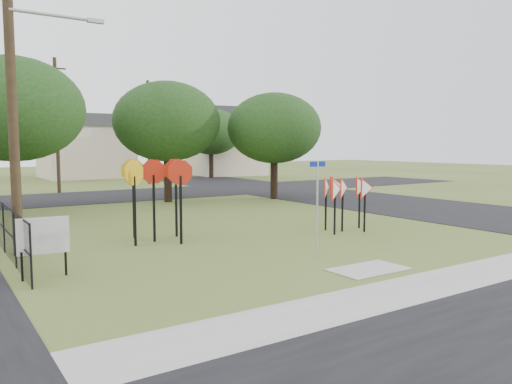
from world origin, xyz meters
TOP-DOWN VIEW (x-y plane):
  - ground at (0.00, 0.00)m, footprint 140.00×140.00m
  - sidewalk at (0.00, -4.20)m, footprint 30.00×1.60m
  - planting_strip at (0.00, -5.40)m, footprint 30.00×0.80m
  - street_right at (12.00, 10.00)m, footprint 8.00×50.00m
  - street_far at (0.00, 20.00)m, footprint 60.00×8.00m
  - curb_pad at (0.00, -2.40)m, footprint 2.00×1.20m
  - street_name_sign at (-0.29, -0.66)m, footprint 0.57×0.06m
  - stop_sign_cluster at (-3.09, 4.31)m, footprint 2.59×2.17m
  - yield_sign_cluster at (3.60, 2.34)m, footprint 2.66×1.48m
  - info_board at (-7.17, 1.36)m, footprint 1.19×0.13m
  - utility_pole_main at (-7.24, 4.50)m, footprint 3.55×0.33m
  - far_pole_a at (-2.00, 24.00)m, footprint 1.40×0.24m
  - far_pole_b at (6.00, 28.00)m, footprint 1.40×0.24m
  - house_mid at (4.00, 40.00)m, footprint 8.40×8.40m
  - house_right at (18.00, 36.00)m, footprint 8.30×8.30m
  - tree_near_left at (-6.00, 14.00)m, footprint 6.40×6.40m
  - tree_near_mid at (2.00, 15.00)m, footprint 6.00×6.00m
  - tree_near_right at (8.00, 13.00)m, footprint 5.60×5.60m
  - tree_far_right at (14.00, 32.00)m, footprint 6.00×6.00m

SIDE VIEW (x-z plane):
  - ground at x=0.00m, z-range 0.00..0.00m
  - planting_strip at x=0.00m, z-range 0.00..0.02m
  - sidewalk at x=0.00m, z-range 0.00..0.02m
  - street_right at x=12.00m, z-range 0.00..0.02m
  - street_far at x=0.00m, z-range 0.00..0.02m
  - curb_pad at x=0.00m, z-range 0.00..0.02m
  - info_board at x=-7.17m, z-range 0.25..1.74m
  - yield_sign_cluster at x=3.60m, z-range 0.50..2.60m
  - street_name_sign at x=-0.29m, z-range 0.22..2.98m
  - stop_sign_cluster at x=-3.09m, z-range 0.64..3.42m
  - house_mid at x=4.00m, z-range 0.05..6.25m
  - house_right at x=18.00m, z-range 0.05..7.25m
  - tree_near_right at x=8.00m, z-range 1.06..7.39m
  - far_pole_b at x=6.00m, z-range 0.10..8.60m
  - tree_near_mid at x=2.00m, z-range 1.14..7.94m
  - tree_far_right at x=14.00m, z-range 1.14..7.94m
  - far_pole_a at x=-2.00m, z-range 0.10..9.10m
  - tree_near_left at x=-6.00m, z-range 1.22..8.49m
  - utility_pole_main at x=-7.24m, z-range 0.21..10.21m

